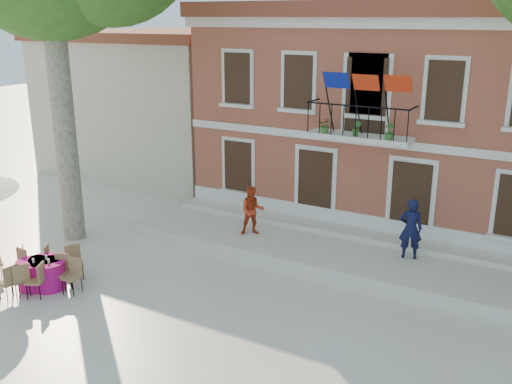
% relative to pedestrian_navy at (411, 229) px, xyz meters
% --- Properties ---
extents(ground, '(90.00, 90.00, 0.00)m').
position_rel_pedestrian_navy_xyz_m(ground, '(-4.00, -4.61, -1.20)').
color(ground, beige).
rests_on(ground, ground).
extents(main_building, '(13.50, 9.59, 7.50)m').
position_rel_pedestrian_navy_xyz_m(main_building, '(-2.00, 5.37, 2.58)').
color(main_building, '#A24B3A').
rests_on(main_building, ground).
extents(neighbor_west, '(9.40, 9.40, 6.40)m').
position_rel_pedestrian_navy_xyz_m(neighbor_west, '(-13.50, 6.39, 2.02)').
color(neighbor_west, beige).
rests_on(neighbor_west, ground).
extents(terrace, '(14.00, 3.40, 0.30)m').
position_rel_pedestrian_navy_xyz_m(terrace, '(-2.00, -0.21, -1.05)').
color(terrace, silver).
rests_on(terrace, ground).
extents(pedestrian_navy, '(0.76, 0.61, 1.80)m').
position_rel_pedestrian_navy_xyz_m(pedestrian_navy, '(0.00, 0.00, 0.00)').
color(pedestrian_navy, '#101235').
rests_on(pedestrian_navy, terrace).
extents(pedestrian_orange, '(0.98, 0.94, 1.60)m').
position_rel_pedestrian_navy_xyz_m(pedestrian_orange, '(-4.89, -0.62, -0.10)').
color(pedestrian_orange, red).
rests_on(pedestrian_orange, terrace).
extents(cafe_table_1, '(1.67, 1.87, 0.95)m').
position_rel_pedestrian_navy_xyz_m(cafe_table_1, '(-8.27, -5.97, -0.77)').
color(cafe_table_1, '#CE137F').
rests_on(cafe_table_1, ground).
extents(cafe_table_2, '(1.86, 1.71, 0.95)m').
position_rel_pedestrian_navy_xyz_m(cafe_table_2, '(-8.40, -6.28, -0.77)').
color(cafe_table_2, '#CE137F').
rests_on(cafe_table_2, ground).
extents(cafe_table_3, '(1.72, 1.86, 0.95)m').
position_rel_pedestrian_navy_xyz_m(cafe_table_3, '(-8.03, -6.10, -0.77)').
color(cafe_table_3, '#CE137F').
rests_on(cafe_table_3, ground).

